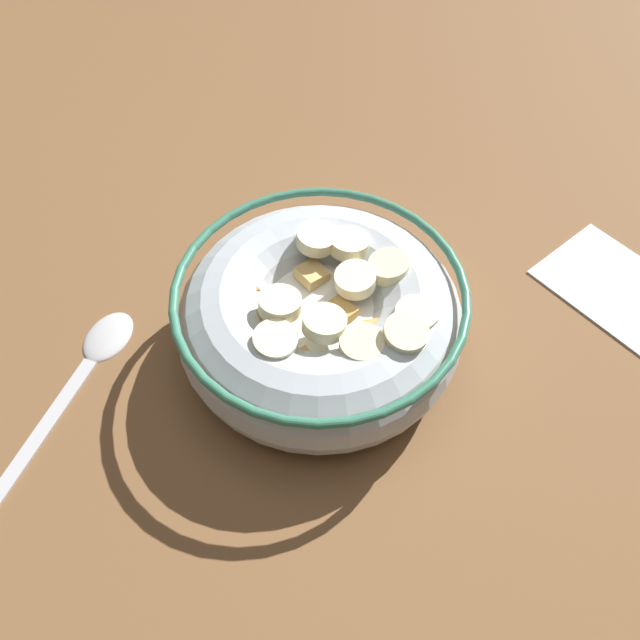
{
  "coord_description": "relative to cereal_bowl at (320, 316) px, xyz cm",
  "views": [
    {
      "loc": [
        13.68,
        -19.83,
        36.18
      ],
      "look_at": [
        0.0,
        0.0,
        3.0
      ],
      "focal_mm": 34.17,
      "sensor_mm": 36.0,
      "label": 1
    }
  ],
  "objects": [
    {
      "name": "ground_plane",
      "position": [
        -0.04,
        -0.01,
        -4.48
      ],
      "size": [
        133.98,
        133.98,
        2.0
      ],
      "primitive_type": "cube",
      "color": "brown"
    },
    {
      "name": "spoon",
      "position": [
        -12.39,
        -10.45,
        -3.15
      ],
      "size": [
        6.23,
        16.89,
        0.8
      ],
      "color": "#B7B7BC",
      "rests_on": "ground_plane"
    },
    {
      "name": "cereal_bowl",
      "position": [
        0.0,
        0.0,
        0.0
      ],
      "size": [
        19.08,
        19.08,
        7.19
      ],
      "color": "#B2BCC6",
      "rests_on": "ground_plane"
    },
    {
      "name": "folded_napkin",
      "position": [
        17.06,
        16.76,
        -3.33
      ],
      "size": [
        15.31,
        11.58,
        0.3
      ],
      "primitive_type": "cube",
      "rotation": [
        0.0,
        0.0,
        -0.28
      ],
      "color": "silver",
      "rests_on": "ground_plane"
    }
  ]
}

